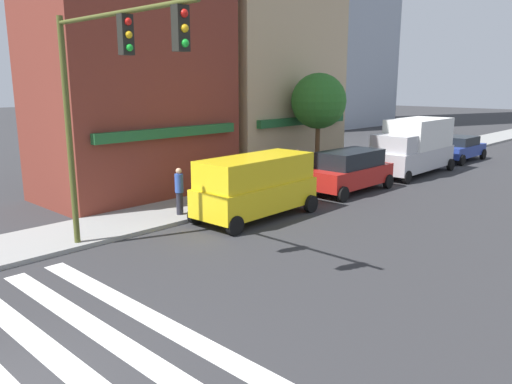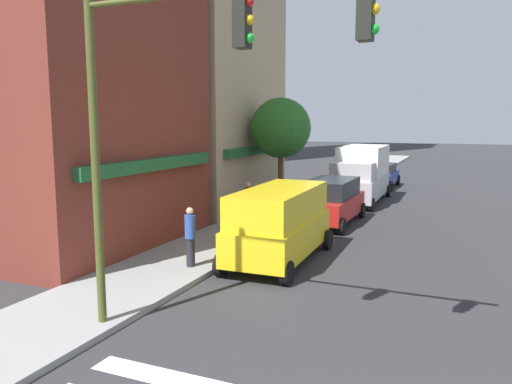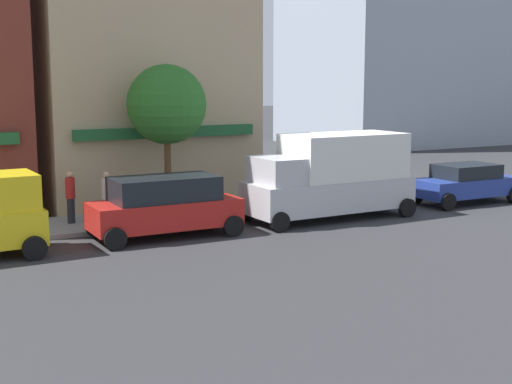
{
  "view_description": "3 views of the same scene",
  "coord_description": "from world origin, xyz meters",
  "px_view_note": "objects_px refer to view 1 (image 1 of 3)",
  "views": [
    {
      "loc": [
        -2.48,
        -7.83,
        5.02
      ],
      "look_at": [
        10.77,
        4.7,
        1.0
      ],
      "focal_mm": 35.0,
      "sensor_mm": 36.0,
      "label": 1
    },
    {
      "loc": [
        -3.63,
        -0.66,
        4.43
      ],
      "look_at": [
        11.92,
        6.0,
        2.0
      ],
      "focal_mm": 35.0,
      "sensor_mm": 36.0,
      "label": 2
    },
    {
      "loc": [
        9.02,
        -16.11,
        4.98
      ],
      "look_at": [
        20.41,
        4.7,
        1.2
      ],
      "focal_mm": 50.0,
      "sensor_mm": 36.0,
      "label": 3
    }
  ],
  "objects_px": {
    "suv_red": "(350,170)",
    "pedestrian_blue_shirt": "(179,190)",
    "box_truck_silver": "(414,146)",
    "street_tree": "(319,101)",
    "traffic_signal": "(104,83)",
    "pedestrian_white_shirt": "(297,167)",
    "sedan_blue": "(460,148)",
    "van_yellow": "(256,185)",
    "pedestrian_red_jacket": "(271,168)"
  },
  "relations": [
    {
      "from": "street_tree",
      "to": "sedan_blue",
      "type": "bearing_deg",
      "value": -13.47
    },
    {
      "from": "sedan_blue",
      "to": "pedestrian_red_jacket",
      "type": "xyz_separation_m",
      "value": [
        -15.16,
        2.91,
        0.23
      ]
    },
    {
      "from": "sedan_blue",
      "to": "street_tree",
      "type": "bearing_deg",
      "value": 167.18
    },
    {
      "from": "pedestrian_blue_shirt",
      "to": "pedestrian_red_jacket",
      "type": "relative_size",
      "value": 1.0
    },
    {
      "from": "pedestrian_white_shirt",
      "to": "van_yellow",
      "type": "bearing_deg",
      "value": 146.63
    },
    {
      "from": "box_truck_silver",
      "to": "street_tree",
      "type": "distance_m",
      "value": 6.34
    },
    {
      "from": "van_yellow",
      "to": "pedestrian_blue_shirt",
      "type": "xyz_separation_m",
      "value": [
        -2.01,
        2.05,
        -0.21
      ]
    },
    {
      "from": "suv_red",
      "to": "sedan_blue",
      "type": "height_order",
      "value": "suv_red"
    },
    {
      "from": "sedan_blue",
      "to": "pedestrian_red_jacket",
      "type": "height_order",
      "value": "pedestrian_red_jacket"
    },
    {
      "from": "pedestrian_blue_shirt",
      "to": "pedestrian_red_jacket",
      "type": "distance_m",
      "value": 6.18
    },
    {
      "from": "traffic_signal",
      "to": "pedestrian_blue_shirt",
      "type": "distance_m",
      "value": 6.34
    },
    {
      "from": "suv_red",
      "to": "street_tree",
      "type": "xyz_separation_m",
      "value": [
        1.24,
        2.8,
        3.04
      ]
    },
    {
      "from": "suv_red",
      "to": "pedestrian_red_jacket",
      "type": "relative_size",
      "value": 2.67
    },
    {
      "from": "van_yellow",
      "to": "pedestrian_red_jacket",
      "type": "relative_size",
      "value": 2.85
    },
    {
      "from": "van_yellow",
      "to": "pedestrian_white_shirt",
      "type": "bearing_deg",
      "value": 21.31
    },
    {
      "from": "box_truck_silver",
      "to": "street_tree",
      "type": "xyz_separation_m",
      "value": [
        -5.12,
        2.8,
        2.48
      ]
    },
    {
      "from": "pedestrian_blue_shirt",
      "to": "street_tree",
      "type": "xyz_separation_m",
      "value": [
        9.59,
        0.75,
        3.0
      ]
    },
    {
      "from": "box_truck_silver",
      "to": "pedestrian_white_shirt",
      "type": "distance_m",
      "value": 7.89
    },
    {
      "from": "suv_red",
      "to": "pedestrian_white_shirt",
      "type": "bearing_deg",
      "value": 119.95
    },
    {
      "from": "pedestrian_red_jacket",
      "to": "pedestrian_white_shirt",
      "type": "relative_size",
      "value": 1.0
    },
    {
      "from": "pedestrian_blue_shirt",
      "to": "pedestrian_white_shirt",
      "type": "bearing_deg",
      "value": -35.26
    },
    {
      "from": "box_truck_silver",
      "to": "suv_red",
      "type": "bearing_deg",
      "value": 179.01
    },
    {
      "from": "suv_red",
      "to": "pedestrian_blue_shirt",
      "type": "xyz_separation_m",
      "value": [
        -8.35,
        2.05,
        0.04
      ]
    },
    {
      "from": "pedestrian_white_shirt",
      "to": "street_tree",
      "type": "distance_m",
      "value": 3.92
    },
    {
      "from": "traffic_signal",
      "to": "sedan_blue",
      "type": "height_order",
      "value": "traffic_signal"
    },
    {
      "from": "traffic_signal",
      "to": "pedestrian_red_jacket",
      "type": "relative_size",
      "value": 3.88
    },
    {
      "from": "van_yellow",
      "to": "pedestrian_red_jacket",
      "type": "bearing_deg",
      "value": 33.75
    },
    {
      "from": "traffic_signal",
      "to": "suv_red",
      "type": "distance_m",
      "value": 13.26
    },
    {
      "from": "traffic_signal",
      "to": "suv_red",
      "type": "bearing_deg",
      "value": 2.12
    },
    {
      "from": "traffic_signal",
      "to": "van_yellow",
      "type": "distance_m",
      "value": 7.33
    },
    {
      "from": "street_tree",
      "to": "pedestrian_white_shirt",
      "type": "bearing_deg",
      "value": -165.48
    },
    {
      "from": "suv_red",
      "to": "pedestrian_white_shirt",
      "type": "height_order",
      "value": "suv_red"
    },
    {
      "from": "suv_red",
      "to": "pedestrian_white_shirt",
      "type": "xyz_separation_m",
      "value": [
        -1.21,
        2.17,
        0.04
      ]
    },
    {
      "from": "suv_red",
      "to": "traffic_signal",
      "type": "bearing_deg",
      "value": -177.22
    },
    {
      "from": "traffic_signal",
      "to": "pedestrian_white_shirt",
      "type": "xyz_separation_m",
      "value": [
        11.43,
        2.63,
        -3.93
      ]
    },
    {
      "from": "van_yellow",
      "to": "traffic_signal",
      "type": "bearing_deg",
      "value": -177.32
    },
    {
      "from": "pedestrian_blue_shirt",
      "to": "pedestrian_white_shirt",
      "type": "distance_m",
      "value": 7.14
    },
    {
      "from": "box_truck_silver",
      "to": "pedestrian_blue_shirt",
      "type": "bearing_deg",
      "value": 171.07
    },
    {
      "from": "traffic_signal",
      "to": "pedestrian_red_jacket",
      "type": "xyz_separation_m",
      "value": [
        10.41,
        3.38,
        -3.93
      ]
    },
    {
      "from": "sedan_blue",
      "to": "pedestrian_blue_shirt",
      "type": "bearing_deg",
      "value": 175.15
    },
    {
      "from": "pedestrian_red_jacket",
      "to": "street_tree",
      "type": "relative_size",
      "value": 0.33
    },
    {
      "from": "pedestrian_blue_shirt",
      "to": "traffic_signal",
      "type": "bearing_deg",
      "value": 174.21
    },
    {
      "from": "box_truck_silver",
      "to": "pedestrian_blue_shirt",
      "type": "height_order",
      "value": "box_truck_silver"
    },
    {
      "from": "sedan_blue",
      "to": "pedestrian_blue_shirt",
      "type": "height_order",
      "value": "pedestrian_blue_shirt"
    },
    {
      "from": "suv_red",
      "to": "van_yellow",
      "type": "bearing_deg",
      "value": -179.34
    },
    {
      "from": "box_truck_silver",
      "to": "van_yellow",
      "type": "bearing_deg",
      "value": 179.01
    },
    {
      "from": "van_yellow",
      "to": "pedestrian_white_shirt",
      "type": "xyz_separation_m",
      "value": [
        5.13,
        2.17,
        -0.21
      ]
    },
    {
      "from": "van_yellow",
      "to": "suv_red",
      "type": "height_order",
      "value": "van_yellow"
    },
    {
      "from": "pedestrian_red_jacket",
      "to": "pedestrian_blue_shirt",
      "type": "bearing_deg",
      "value": -87.0
    },
    {
      "from": "traffic_signal",
      "to": "van_yellow",
      "type": "xyz_separation_m",
      "value": [
        6.3,
        0.47,
        -3.72
      ]
    }
  ]
}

